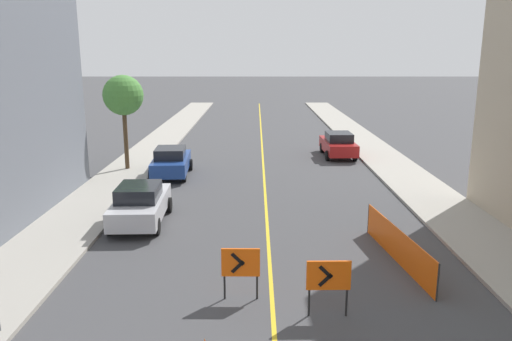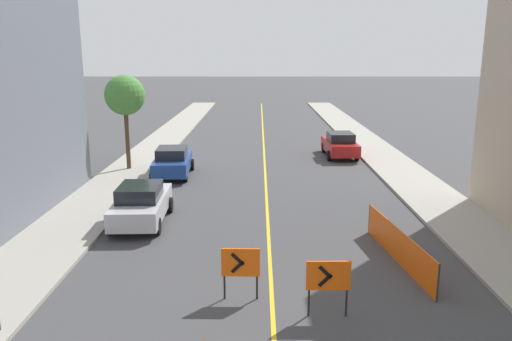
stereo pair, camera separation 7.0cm
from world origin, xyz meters
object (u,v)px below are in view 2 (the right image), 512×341
parked_car_curb_mid (173,161)px  parked_car_curb_far (340,144)px  parked_car_curb_near (141,204)px  arrow_barricade_secondary (328,278)px  street_tree_left_near (125,96)px  arrow_barricade_primary (241,264)px

parked_car_curb_mid → parked_car_curb_far: same height
parked_car_curb_near → arrow_barricade_secondary: bearing=-50.5°
parked_car_curb_far → street_tree_left_near: (-12.64, -3.96, 3.43)m
parked_car_curb_mid → parked_car_curb_far: bearing=24.6°
arrow_barricade_primary → parked_car_curb_near: size_ratio=0.33×
arrow_barricade_primary → arrow_barricade_secondary: 2.40m
parked_car_curb_far → arrow_barricade_primary: bearing=-108.2°
arrow_barricade_secondary → parked_car_curb_near: size_ratio=0.34×
arrow_barricade_primary → parked_car_curb_mid: 14.62m
parked_car_curb_mid → parked_car_curb_near: bearing=-92.6°
parked_car_curb_near → street_tree_left_near: size_ratio=0.83×
parked_car_curb_near → parked_car_curb_far: same height
arrow_barricade_secondary → parked_car_curb_mid: size_ratio=0.34×
parked_car_curb_near → parked_car_curb_far: (9.82, 13.03, 0.00)m
arrow_barricade_secondary → street_tree_left_near: bearing=118.7°
parked_car_curb_mid → arrow_barricade_secondary: bearing=-70.0°
parked_car_curb_mid → parked_car_curb_far: (9.91, 5.25, 0.00)m
arrow_barricade_primary → parked_car_curb_far: bearing=73.9°
parked_car_curb_far → parked_car_curb_mid: bearing=-153.8°
arrow_barricade_secondary → arrow_barricade_primary: bearing=157.4°
parked_car_curb_mid → street_tree_left_near: size_ratio=0.84×
parked_car_curb_near → street_tree_left_near: street_tree_left_near is taller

